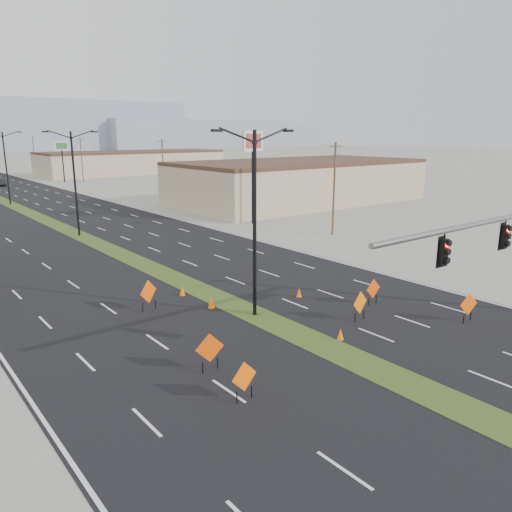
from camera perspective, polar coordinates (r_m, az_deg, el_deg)
ground at (r=20.69m, az=21.63°, el=-15.56°), size 600.00×600.00×0.00m
building_se_near at (r=73.65m, az=4.91°, el=8.31°), size 36.00×18.00×5.50m
building_se_far at (r=130.50m, az=-13.89°, el=10.27°), size 44.00×16.00×5.00m
mesa_east at (r=357.18m, az=-5.05°, el=13.70°), size 160.00×50.00×18.00m
streetlight_0 at (r=26.46m, az=-0.16°, el=4.27°), size 5.15×0.24×10.02m
streetlight_1 at (r=51.33m, az=-20.01°, el=8.12°), size 5.15×0.24×10.02m
streetlight_2 at (r=78.34m, az=-26.67°, el=9.20°), size 5.15×0.24×10.02m
utility_pole_0 at (r=49.53m, az=8.91°, el=7.74°), size 1.60×0.20×9.00m
utility_pole_1 at (r=77.63m, az=-10.58°, el=9.84°), size 1.60×0.20×9.00m
utility_pole_2 at (r=109.77m, az=-19.30°, el=10.43°), size 1.60×0.20×9.00m
utility_pole_3 at (r=143.26m, az=-24.03°, el=10.65°), size 1.60×0.20×9.00m
car_mid at (r=107.69m, az=-27.14°, el=7.49°), size 1.78×4.09×1.31m
construction_sign_0 at (r=21.39m, az=-5.30°, el=-10.56°), size 1.27×0.27×1.71m
construction_sign_1 at (r=19.18m, az=-1.35°, el=-13.77°), size 1.19×0.13×1.59m
construction_sign_2 at (r=28.88m, az=-12.19°, el=-4.12°), size 1.25×0.59×1.80m
construction_sign_3 at (r=27.33m, az=11.81°, el=-5.35°), size 1.23×0.22×1.65m
construction_sign_4 at (r=30.08m, az=13.24°, el=-3.76°), size 1.17×0.06×1.56m
construction_sign_5 at (r=28.85m, az=23.12°, el=-5.21°), size 1.20×0.30×1.62m
cone_0 at (r=28.96m, az=-5.13°, el=-5.31°), size 0.45×0.45×0.68m
cone_1 at (r=24.97m, az=9.63°, el=-8.81°), size 0.36×0.36×0.57m
cone_2 at (r=30.86m, az=4.94°, el=-4.19°), size 0.35×0.35×0.57m
cone_3 at (r=31.37m, az=-8.44°, el=-3.96°), size 0.43×0.43×0.60m
pole_sign_east_near at (r=54.92m, az=-0.38°, el=12.26°), size 3.28×1.16×10.10m
pole_sign_east_far at (r=110.34m, az=-21.32°, el=11.29°), size 2.69×0.88×8.21m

